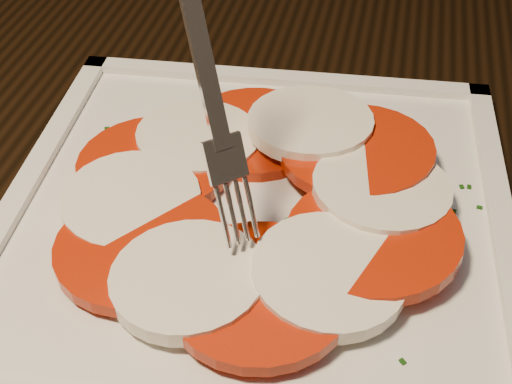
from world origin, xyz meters
The scene contains 4 objects.
table centered at (-0.21, -0.06, 0.65)m, with size 1.23×0.85×0.75m.
plate centered at (-0.25, -0.15, 0.76)m, with size 0.32×0.32×0.01m, color white.
caprese_salad centered at (-0.25, -0.15, 0.78)m, with size 0.26×0.25×0.03m.
fork centered at (-0.28, -0.16, 0.88)m, with size 0.03×0.08×0.18m, color white, non-canonical shape.
Camera 1 is at (-0.19, -0.47, 1.07)m, focal length 50.00 mm.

